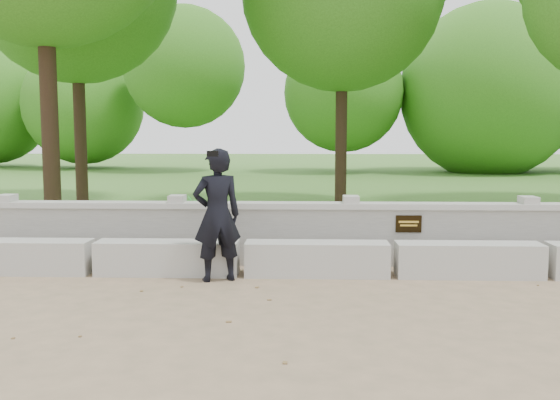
# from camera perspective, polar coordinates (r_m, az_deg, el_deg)

# --- Properties ---
(ground) EXTENTS (80.00, 80.00, 0.00)m
(ground) POSITION_cam_1_polar(r_m,az_deg,el_deg) (6.65, 12.54, -10.49)
(ground) COLOR #987B5D
(ground) RESTS_ON ground
(lawn) EXTENTS (40.00, 22.00, 0.25)m
(lawn) POSITION_cam_1_polar(r_m,az_deg,el_deg) (20.38, 5.42, 1.09)
(lawn) COLOR #3C6B27
(lawn) RESTS_ON ground
(concrete_bench) EXTENTS (11.90, 0.45, 0.45)m
(concrete_bench) POSITION_cam_1_polar(r_m,az_deg,el_deg) (8.42, 10.23, -5.36)
(concrete_bench) COLOR #B8B6AE
(concrete_bench) RESTS_ON ground
(parapet_wall) EXTENTS (12.50, 0.35, 0.90)m
(parapet_wall) POSITION_cam_1_polar(r_m,az_deg,el_deg) (9.06, 9.64, -3.01)
(parapet_wall) COLOR #ADABA3
(parapet_wall) RESTS_ON ground
(man_main) EXTENTS (0.72, 0.68, 1.70)m
(man_main) POSITION_cam_1_polar(r_m,az_deg,el_deg) (7.97, -5.78, -1.39)
(man_main) COLOR black
(man_main) RESTS_ON ground
(shrub_a) EXTENTS (0.37, 0.40, 0.63)m
(shrub_a) POSITION_cam_1_polar(r_m,az_deg,el_deg) (10.30, -7.99, -1.32)
(shrub_a) COLOR #2F842D
(shrub_a) RESTS_ON lawn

